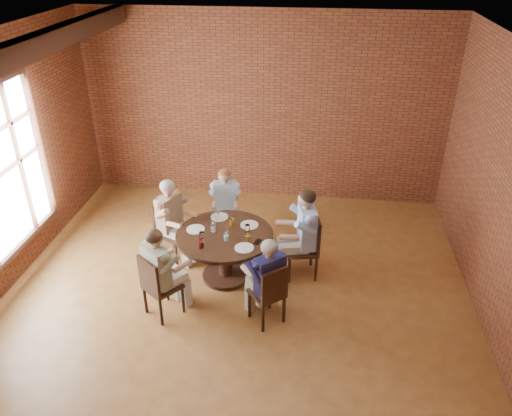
# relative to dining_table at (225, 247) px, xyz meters

# --- Properties ---
(floor) EXTENTS (7.00, 7.00, 0.00)m
(floor) POSITION_rel_dining_table_xyz_m (0.22, -0.77, -0.53)
(floor) COLOR #9C6930
(floor) RESTS_ON ground
(ceiling) EXTENTS (7.00, 7.00, 0.00)m
(ceiling) POSITION_rel_dining_table_xyz_m (0.22, -0.77, 2.87)
(ceiling) COLOR silver
(ceiling) RESTS_ON wall_back
(wall_back) EXTENTS (7.00, 0.00, 7.00)m
(wall_back) POSITION_rel_dining_table_xyz_m (0.22, 2.73, 1.17)
(wall_back) COLOR brown
(wall_back) RESTS_ON ground
(ceiling_beam) EXTENTS (0.22, 6.90, 0.26)m
(ceiling_beam) POSITION_rel_dining_table_xyz_m (-2.23, -0.77, 2.74)
(ceiling_beam) COLOR black
(ceiling_beam) RESTS_ON ceiling
(dining_table) EXTENTS (1.38, 1.38, 0.75)m
(dining_table) POSITION_rel_dining_table_xyz_m (0.00, 0.00, 0.00)
(dining_table) COLOR black
(dining_table) RESTS_ON floor
(chair_a) EXTENTS (0.53, 0.53, 0.96)m
(chair_a) POSITION_rel_dining_table_xyz_m (1.17, 0.25, -0.01)
(chair_a) COLOR black
(chair_a) RESTS_ON floor
(diner_a) EXTENTS (0.79, 0.69, 1.38)m
(diner_a) POSITION_rel_dining_table_xyz_m (1.08, 0.23, 0.16)
(diner_a) COLOR #466BB8
(diner_a) RESTS_ON floor
(chair_b) EXTENTS (0.44, 0.44, 0.89)m
(chair_b) POSITION_rel_dining_table_xyz_m (-0.19, 1.11, -0.04)
(chair_b) COLOR black
(chair_b) RESTS_ON floor
(diner_b) EXTENTS (0.56, 0.65, 1.24)m
(diner_b) POSITION_rel_dining_table_xyz_m (-0.18, 1.04, 0.09)
(diner_b) COLOR #96AFBF
(diner_b) RESTS_ON floor
(chair_c) EXTENTS (0.56, 0.56, 0.93)m
(chair_c) POSITION_rel_dining_table_xyz_m (-0.95, 0.44, -0.02)
(chair_c) COLOR black
(chair_c) RESTS_ON floor
(diner_c) EXTENTS (0.80, 0.74, 1.32)m
(diner_c) POSITION_rel_dining_table_xyz_m (-0.87, 0.40, 0.13)
(diner_c) COLOR brown
(diner_c) RESTS_ON floor
(chair_d) EXTENTS (0.58, 0.58, 0.92)m
(chair_d) POSITION_rel_dining_table_xyz_m (-0.72, -0.93, -0.03)
(chair_d) COLOR black
(chair_d) RESTS_ON floor
(diner_d) EXTENTS (0.79, 0.81, 1.31)m
(diner_d) POSITION_rel_dining_table_xyz_m (-0.67, -0.87, 0.12)
(diner_d) COLOR gray
(diner_d) RESTS_ON floor
(chair_e) EXTENTS (0.54, 0.54, 0.89)m
(chair_e) POSITION_rel_dining_table_xyz_m (0.74, -0.89, -0.04)
(chair_e) COLOR black
(chair_e) RESTS_ON floor
(diner_e) EXTENTS (0.74, 0.76, 1.25)m
(diner_e) POSITION_rel_dining_table_xyz_m (0.69, -0.84, 0.10)
(diner_e) COLOR #16153C
(diner_e) RESTS_ON floor
(plate_a) EXTENTS (0.26, 0.26, 0.01)m
(plate_a) POSITION_rel_dining_table_xyz_m (0.32, 0.28, 0.23)
(plate_a) COLOR white
(plate_a) RESTS_ON dining_table
(plate_b) EXTENTS (0.26, 0.26, 0.01)m
(plate_b) POSITION_rel_dining_table_xyz_m (-0.16, 0.45, 0.23)
(plate_b) COLOR white
(plate_b) RESTS_ON dining_table
(plate_c) EXTENTS (0.26, 0.26, 0.01)m
(plate_c) POSITION_rel_dining_table_xyz_m (-0.43, 0.06, 0.23)
(plate_c) COLOR white
(plate_c) RESTS_ON dining_table
(plate_d) EXTENTS (0.26, 0.26, 0.01)m
(plate_d) POSITION_rel_dining_table_xyz_m (0.33, -0.33, 0.23)
(plate_d) COLOR white
(plate_d) RESTS_ON dining_table
(glass_a) EXTENTS (0.07, 0.07, 0.14)m
(glass_a) POSITION_rel_dining_table_xyz_m (0.32, 0.05, 0.29)
(glass_a) COLOR white
(glass_a) RESTS_ON dining_table
(glass_b) EXTENTS (0.07, 0.07, 0.14)m
(glass_b) POSITION_rel_dining_table_xyz_m (0.06, 0.25, 0.29)
(glass_b) COLOR white
(glass_b) RESTS_ON dining_table
(glass_c) EXTENTS (0.07, 0.07, 0.14)m
(glass_c) POSITION_rel_dining_table_xyz_m (-0.18, 0.38, 0.29)
(glass_c) COLOR white
(glass_c) RESTS_ON dining_table
(glass_d) EXTENTS (0.07, 0.07, 0.14)m
(glass_d) POSITION_rel_dining_table_xyz_m (-0.17, 0.04, 0.29)
(glass_d) COLOR white
(glass_d) RESTS_ON dining_table
(glass_e) EXTENTS (0.07, 0.07, 0.14)m
(glass_e) POSITION_rel_dining_table_xyz_m (-0.27, -0.22, 0.29)
(glass_e) COLOR white
(glass_e) RESTS_ON dining_table
(glass_f) EXTENTS (0.07, 0.07, 0.14)m
(glass_f) POSITION_rel_dining_table_xyz_m (-0.25, -0.38, 0.29)
(glass_f) COLOR white
(glass_f) RESTS_ON dining_table
(glass_g) EXTENTS (0.07, 0.07, 0.14)m
(glass_g) POSITION_rel_dining_table_xyz_m (0.06, -0.17, 0.29)
(glass_g) COLOR white
(glass_g) RESTS_ON dining_table
(glass_h) EXTENTS (0.07, 0.07, 0.14)m
(glass_h) POSITION_rel_dining_table_xyz_m (0.35, -0.14, 0.29)
(glass_h) COLOR white
(glass_h) RESTS_ON dining_table
(smartphone) EXTENTS (0.11, 0.16, 0.01)m
(smartphone) POSITION_rel_dining_table_xyz_m (0.49, -0.16, 0.23)
(smartphone) COLOR black
(smartphone) RESTS_ON dining_table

